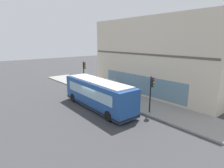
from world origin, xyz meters
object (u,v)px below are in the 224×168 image
(traffic_light_near_corner, at_px, (152,88))
(newspaper_vending_box, at_px, (98,88))
(pedestrian_near_hydrant, at_px, (115,84))
(fire_hydrant, at_px, (136,101))
(pedestrian_by_light_pole, at_px, (94,83))
(city_bus_nearside, at_px, (98,94))
(traffic_light_down_block, at_px, (84,70))

(traffic_light_near_corner, distance_m, newspaper_vending_box, 10.35)
(pedestrian_near_hydrant, xyz_separation_m, newspaper_vending_box, (-2.18, 1.24, -0.44))
(fire_hydrant, relative_size, pedestrian_near_hydrant, 0.47)
(traffic_light_near_corner, relative_size, fire_hydrant, 4.93)
(fire_hydrant, relative_size, pedestrian_by_light_pole, 0.44)
(city_bus_nearside, height_order, fire_hydrant, city_bus_nearside)
(pedestrian_near_hydrant, height_order, pedestrian_by_light_pole, pedestrian_by_light_pole)
(traffic_light_near_corner, distance_m, traffic_light_down_block, 11.92)
(city_bus_nearside, distance_m, fire_hydrant, 4.43)
(traffic_light_near_corner, height_order, pedestrian_by_light_pole, traffic_light_near_corner)
(fire_hydrant, xyz_separation_m, newspaper_vending_box, (0.08, 7.46, 0.09))
(pedestrian_by_light_pole, relative_size, newspaper_vending_box, 1.85)
(traffic_light_down_block, xyz_separation_m, newspaper_vending_box, (1.03, -1.82, -2.39))
(traffic_light_near_corner, bearing_deg, city_bus_nearside, 121.88)
(traffic_light_near_corner, height_order, fire_hydrant, traffic_light_near_corner)
(city_bus_nearside, relative_size, fire_hydrant, 13.69)
(traffic_light_near_corner, distance_m, pedestrian_near_hydrant, 9.51)
(traffic_light_near_corner, xyz_separation_m, pedestrian_near_hydrant, (3.05, 8.85, -1.65))
(fire_hydrant, bearing_deg, pedestrian_near_hydrant, 69.98)
(traffic_light_down_block, bearing_deg, newspaper_vending_box, -60.53)
(pedestrian_near_hydrant, distance_m, pedestrian_by_light_pole, 3.06)
(city_bus_nearside, distance_m, pedestrian_by_light_pole, 7.61)
(traffic_light_near_corner, relative_size, pedestrian_near_hydrant, 2.32)
(fire_hydrant, distance_m, pedestrian_by_light_pole, 8.58)
(pedestrian_by_light_pole, height_order, newspaper_vending_box, pedestrian_by_light_pole)
(traffic_light_down_block, distance_m, newspaper_vending_box, 3.18)
(traffic_light_near_corner, bearing_deg, newspaper_vending_box, 85.09)
(city_bus_nearside, bearing_deg, pedestrian_near_hydrant, 34.21)
(traffic_light_near_corner, bearing_deg, pedestrian_by_light_pole, 84.47)
(city_bus_nearside, height_order, pedestrian_near_hydrant, city_bus_nearside)
(pedestrian_near_hydrant, bearing_deg, city_bus_nearside, -145.79)
(city_bus_nearside, bearing_deg, pedestrian_by_light_pole, 57.81)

